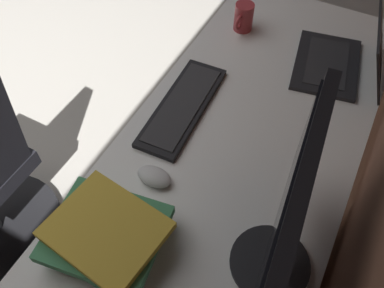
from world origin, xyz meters
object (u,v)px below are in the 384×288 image
Objects in this scene: monitor_primary at (286,219)px; drawer_pedestal at (212,254)px; mouse_main at (154,177)px; coffee_mug at (243,17)px; keyboard_main at (183,106)px; book_stack_far at (106,232)px; laptop_leftmost at (347,58)px.

drawer_pedestal is at bearing -118.11° from monitor_primary.
mouse_main is (0.02, -0.19, 0.40)m from drawer_pedestal.
coffee_mug is (-0.84, -0.43, -0.19)m from monitor_primary.
monitor_primary is 1.27× the size of keyboard_main.
drawer_pedestal is 0.89m from coffee_mug.
monitor_primary is 1.76× the size of book_stack_far.
drawer_pedestal is at bearing 96.09° from mouse_main.
keyboard_main is at bearing -1.03° from coffee_mug.
mouse_main is (-0.08, -0.38, -0.23)m from monitor_primary.
book_stack_far reaches higher than keyboard_main.
keyboard_main is 4.10× the size of mouse_main.
drawer_pedestal is 0.53m from keyboard_main.
mouse_main reaches higher than keyboard_main.
mouse_main is 0.22m from book_stack_far.
keyboard_main is 0.48m from coffee_mug.
book_stack_far is (0.21, -0.01, 0.03)m from mouse_main.
keyboard_main is at bearing -44.23° from laptop_leftmost.
mouse_main is 0.76m from coffee_mug.
laptop_leftmost is 0.60m from keyboard_main.
coffee_mug is (-0.47, 0.01, 0.04)m from keyboard_main.
coffee_mug is at bearing -176.17° from mouse_main.
monitor_primary reaches higher than keyboard_main.
monitor_primary is 0.96m from coffee_mug.
book_stack_far is at bearing -21.70° from laptop_leftmost.
drawer_pedestal is 6.19× the size of coffee_mug.
monitor_primary is at bearing 61.89° from drawer_pedestal.
laptop_leftmost is 0.41m from coffee_mug.
monitor_primary reaches higher than drawer_pedestal.
monitor_primary reaches higher than mouse_main.
laptop_leftmost is 0.86× the size of keyboard_main.
mouse_main is at bearing 11.89° from keyboard_main.
book_stack_far is (0.13, -0.39, -0.19)m from monitor_primary.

